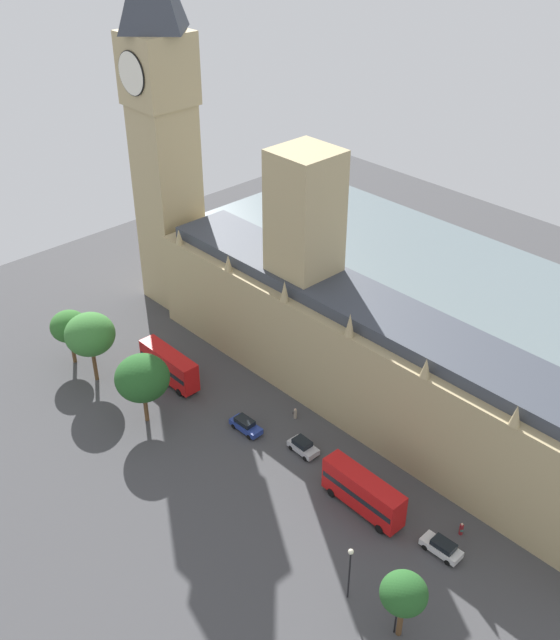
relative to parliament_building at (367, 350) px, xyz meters
The scene contains 17 objects.
ground_plane 9.15m from the parliament_building, 38.94° to the left, with size 144.95×144.95×0.00m, color #424244.
river_thames 34.80m from the parliament_building, behind, with size 43.64×130.45×0.25m, color slate.
parliament_building is the anchor object (origin of this frame).
clock_tower 45.88m from the parliament_building, 88.82° to the right, with size 8.86×8.86×57.41m.
double_decker_bus_far_end 27.85m from the parliament_building, 54.49° to the right, with size 2.66×10.50×4.75m.
car_blue_leading 18.34m from the parliament_building, 24.10° to the right, with size 1.99×4.65×1.74m.
car_silver_trailing 14.91m from the parliament_building, ahead, with size 2.06×4.06×1.74m.
double_decker_bus_opposite_hall 19.97m from the parliament_building, 40.84° to the left, with size 2.80×10.54×4.75m.
car_white_kerbside 27.07m from the parliament_building, 59.89° to the left, with size 2.05×4.53×1.74m.
pedestrian_by_river_gate 25.45m from the parliament_building, 67.36° to the left, with size 0.67×0.67×1.62m.
pedestrian_near_tower 12.62m from the parliament_building, 25.71° to the right, with size 0.50×0.59×1.56m.
plane_tree_under_trees 35.01m from the parliament_building, 46.90° to the left, with size 4.49×4.49×7.77m.
plane_tree_corner 42.37m from the parliament_building, 56.67° to the right, with size 5.29×5.29×8.39m.
plane_tree_midblock 28.88m from the parliament_building, 36.60° to the right, with size 6.99×6.99×9.79m.
plane_tree_slot_10 37.48m from the parliament_building, 51.79° to the right, with size 6.86×6.86×10.48m.
street_lamp_slot_11 34.97m from the parliament_building, 46.25° to the left, with size 0.56×0.56×6.59m.
street_lamp_slot_12 31.33m from the parliament_building, 38.51° to the left, with size 0.56×0.56×6.91m.
Camera 1 is at (60.59, 48.62, 63.41)m, focal length 42.15 mm.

